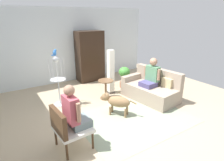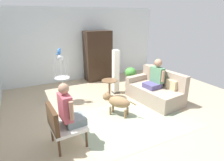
{
  "view_description": "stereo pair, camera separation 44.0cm",
  "coord_description": "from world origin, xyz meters",
  "px_view_note": "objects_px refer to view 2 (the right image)",
  "views": [
    {
      "loc": [
        -2.57,
        -3.46,
        2.43
      ],
      "look_at": [
        -0.29,
        0.11,
        0.96
      ],
      "focal_mm": 30.15,
      "sensor_mm": 36.0,
      "label": 1
    },
    {
      "loc": [
        -2.19,
        -3.68,
        2.43
      ],
      "look_at": [
        -0.29,
        0.11,
        0.96
      ],
      "focal_mm": 30.15,
      "sensor_mm": 36.0,
      "label": 2
    }
  ],
  "objects_px": {
    "bird_cage_stand": "(62,78)",
    "parrot": "(59,52)",
    "couch": "(155,90)",
    "person_on_couch": "(156,76)",
    "armchair": "(61,124)",
    "round_end_table": "(109,88)",
    "potted_plant": "(130,76)",
    "person_on_armchair": "(68,109)",
    "column_lamp": "(116,72)",
    "armoire_cabinet": "(98,56)",
    "dog": "(117,102)"
  },
  "relations": [
    {
      "from": "bird_cage_stand",
      "to": "parrot",
      "type": "bearing_deg",
      "value": -180.0
    },
    {
      "from": "couch",
      "to": "person_on_couch",
      "type": "bearing_deg",
      "value": -152.44
    },
    {
      "from": "armchair",
      "to": "person_on_couch",
      "type": "bearing_deg",
      "value": 16.51
    },
    {
      "from": "person_on_couch",
      "to": "round_end_table",
      "type": "relative_size",
      "value": 1.4
    },
    {
      "from": "person_on_couch",
      "to": "potted_plant",
      "type": "distance_m",
      "value": 1.28
    },
    {
      "from": "parrot",
      "to": "potted_plant",
      "type": "relative_size",
      "value": 0.24
    },
    {
      "from": "person_on_armchair",
      "to": "bird_cage_stand",
      "type": "bearing_deg",
      "value": 80.75
    },
    {
      "from": "person_on_armchair",
      "to": "bird_cage_stand",
      "type": "xyz_separation_m",
      "value": [
        0.32,
        1.94,
        -0.01
      ]
    },
    {
      "from": "column_lamp",
      "to": "couch",
      "type": "bearing_deg",
      "value": -51.86
    },
    {
      "from": "person_on_couch",
      "to": "person_on_armchair",
      "type": "xyz_separation_m",
      "value": [
        -2.76,
        -0.85,
        -0.0
      ]
    },
    {
      "from": "person_on_couch",
      "to": "column_lamp",
      "type": "xyz_separation_m",
      "value": [
        -0.75,
        1.05,
        -0.06
      ]
    },
    {
      "from": "round_end_table",
      "to": "potted_plant",
      "type": "height_order",
      "value": "potted_plant"
    },
    {
      "from": "person_on_armchair",
      "to": "parrot",
      "type": "height_order",
      "value": "parrot"
    },
    {
      "from": "person_on_couch",
      "to": "parrot",
      "type": "distance_m",
      "value": 2.79
    },
    {
      "from": "couch",
      "to": "armoire_cabinet",
      "type": "bearing_deg",
      "value": 106.54
    },
    {
      "from": "parrot",
      "to": "dog",
      "type": "bearing_deg",
      "value": -51.29
    },
    {
      "from": "armchair",
      "to": "potted_plant",
      "type": "xyz_separation_m",
      "value": [
        2.84,
        2.1,
        -0.06
      ]
    },
    {
      "from": "column_lamp",
      "to": "armoire_cabinet",
      "type": "height_order",
      "value": "armoire_cabinet"
    },
    {
      "from": "couch",
      "to": "dog",
      "type": "height_order",
      "value": "couch"
    },
    {
      "from": "person_on_armchair",
      "to": "couch",
      "type": "bearing_deg",
      "value": 17.38
    },
    {
      "from": "round_end_table",
      "to": "bird_cage_stand",
      "type": "height_order",
      "value": "bird_cage_stand"
    },
    {
      "from": "dog",
      "to": "round_end_table",
      "type": "bearing_deg",
      "value": 74.91
    },
    {
      "from": "couch",
      "to": "round_end_table",
      "type": "distance_m",
      "value": 1.38
    },
    {
      "from": "person_on_armchair",
      "to": "round_end_table",
      "type": "relative_size",
      "value": 1.46
    },
    {
      "from": "dog",
      "to": "couch",
      "type": "bearing_deg",
      "value": 10.91
    },
    {
      "from": "bird_cage_stand",
      "to": "armoire_cabinet",
      "type": "distance_m",
      "value": 2.32
    },
    {
      "from": "couch",
      "to": "potted_plant",
      "type": "xyz_separation_m",
      "value": [
        -0.13,
        1.21,
        0.13
      ]
    },
    {
      "from": "couch",
      "to": "armchair",
      "type": "xyz_separation_m",
      "value": [
        -2.97,
        -0.89,
        0.19
      ]
    },
    {
      "from": "potted_plant",
      "to": "bird_cage_stand",
      "type": "bearing_deg",
      "value": -176.41
    },
    {
      "from": "bird_cage_stand",
      "to": "potted_plant",
      "type": "relative_size",
      "value": 1.93
    },
    {
      "from": "dog",
      "to": "bird_cage_stand",
      "type": "xyz_separation_m",
      "value": [
        -1.05,
        1.34,
        0.38
      ]
    },
    {
      "from": "person_on_couch",
      "to": "bird_cage_stand",
      "type": "relative_size",
      "value": 0.58
    },
    {
      "from": "round_end_table",
      "to": "dog",
      "type": "bearing_deg",
      "value": -105.09
    },
    {
      "from": "armoire_cabinet",
      "to": "person_on_armchair",
      "type": "bearing_deg",
      "value": -120.53
    },
    {
      "from": "armchair",
      "to": "round_end_table",
      "type": "distance_m",
      "value": 2.42
    },
    {
      "from": "person_on_armchair",
      "to": "armoire_cabinet",
      "type": "relative_size",
      "value": 0.46
    },
    {
      "from": "round_end_table",
      "to": "armoire_cabinet",
      "type": "height_order",
      "value": "armoire_cabinet"
    },
    {
      "from": "couch",
      "to": "parrot",
      "type": "distance_m",
      "value": 2.98
    },
    {
      "from": "couch",
      "to": "bird_cage_stand",
      "type": "bearing_deg",
      "value": 157.02
    },
    {
      "from": "armoire_cabinet",
      "to": "person_on_couch",
      "type": "bearing_deg",
      "value": -74.66
    },
    {
      "from": "round_end_table",
      "to": "parrot",
      "type": "height_order",
      "value": "parrot"
    },
    {
      "from": "armchair",
      "to": "dog",
      "type": "distance_m",
      "value": 1.65
    },
    {
      "from": "round_end_table",
      "to": "potted_plant",
      "type": "distance_m",
      "value": 1.15
    },
    {
      "from": "dog",
      "to": "parrot",
      "type": "xyz_separation_m",
      "value": [
        -1.07,
        1.34,
        1.14
      ]
    },
    {
      "from": "dog",
      "to": "bird_cage_stand",
      "type": "bearing_deg",
      "value": 128.28
    },
    {
      "from": "couch",
      "to": "person_on_armchair",
      "type": "height_order",
      "value": "person_on_armchair"
    },
    {
      "from": "round_end_table",
      "to": "potted_plant",
      "type": "relative_size",
      "value": 0.8
    },
    {
      "from": "parrot",
      "to": "bird_cage_stand",
      "type": "bearing_deg",
      "value": 0.0
    },
    {
      "from": "person_on_armchair",
      "to": "armoire_cabinet",
      "type": "height_order",
      "value": "armoire_cabinet"
    },
    {
      "from": "dog",
      "to": "parrot",
      "type": "distance_m",
      "value": 2.06
    }
  ]
}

